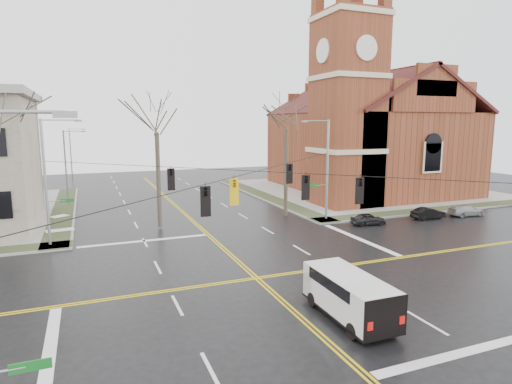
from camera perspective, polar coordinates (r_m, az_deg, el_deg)
name	(u,v)px	position (r m, az deg, el deg)	size (l,w,h in m)	color
ground	(257,278)	(25.10, 0.08, -11.42)	(120.00, 120.00, 0.00)	black
sidewalks	(257,277)	(25.07, 0.08, -11.25)	(80.00, 80.00, 0.17)	gray
road_markings	(257,278)	(25.10, 0.08, -11.40)	(100.00, 100.00, 0.01)	gold
church	(363,126)	(57.40, 14.13, 8.48)	(24.28, 27.48, 27.50)	brown
signal_pole_ne	(326,167)	(39.08, 9.28, 3.34)	(2.75, 0.22, 9.00)	gray
signal_pole_nw	(48,179)	(33.64, -26.00, 1.61)	(2.75, 0.22, 9.00)	gray
span_wires	(257,171)	(23.65, 0.08, 2.79)	(23.02, 23.02, 0.03)	black
traffic_signals	(261,186)	(23.13, 0.69, 0.78)	(8.21, 8.26, 1.30)	black
streetlight_north_a	(67,165)	(50.05, -23.89, 3.37)	(2.30, 0.20, 8.00)	gray
streetlight_north_b	(72,153)	(69.98, -23.35, 4.82)	(2.30, 0.20, 8.00)	gray
cargo_van	(347,292)	(20.51, 11.98, -12.88)	(2.14, 5.34, 2.01)	white
parked_car_a	(368,219)	(38.77, 14.74, -3.52)	(1.24, 3.08, 1.05)	black
parked_car_b	(428,213)	(42.95, 22.00, -2.64)	(1.15, 3.30, 1.09)	black
parked_car_c	(466,210)	(45.95, 26.21, -2.21)	(1.46, 3.60, 1.05)	#A7A7A9
tree_nw_far	(4,123)	(35.40, -30.61, 7.95)	(4.00, 4.00, 12.25)	#3B3225
tree_nw_near	(157,126)	(36.28, -13.13, 8.52)	(4.00, 4.00, 11.85)	#3B3225
tree_ne	(286,123)	(40.07, 4.08, 9.17)	(4.00, 4.00, 12.25)	#3B3225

